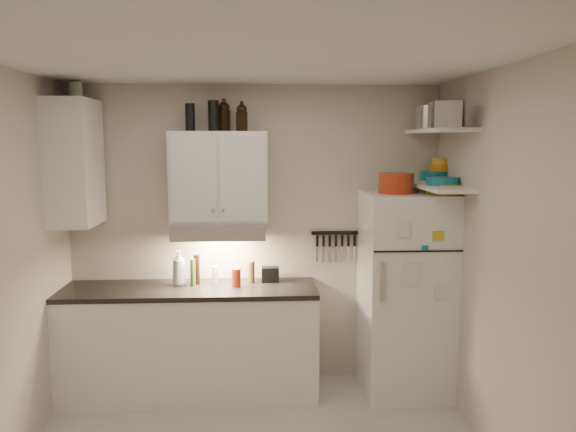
{
  "coord_description": "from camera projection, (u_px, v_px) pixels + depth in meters",
  "views": [
    {
      "loc": [
        0.01,
        -3.36,
        2.11
      ],
      "look_at": [
        0.25,
        0.9,
        1.55
      ],
      "focal_mm": 35.0,
      "sensor_mm": 36.0,
      "label": 1
    }
  ],
  "objects": [
    {
      "name": "pepper_mill",
      "position": [
        251.0,
        272.0,
        4.78
      ],
      "size": [
        0.08,
        0.08,
        0.19
      ],
      "primitive_type": "cylinder",
      "rotation": [
        0.0,
        0.0,
        0.42
      ],
      "color": "brown",
      "rests_on": "countertop"
    },
    {
      "name": "countertop",
      "position": [
        190.0,
        290.0,
        4.64
      ],
      "size": [
        2.1,
        0.62,
        0.04
      ],
      "primitive_type": "cube",
      "color": "black",
      "rests_on": "base_cabinet"
    },
    {
      "name": "oil_bottle",
      "position": [
        193.0,
        273.0,
        4.66
      ],
      "size": [
        0.05,
        0.05,
        0.23
      ],
      "primitive_type": "cylinder",
      "rotation": [
        0.0,
        0.0,
        -0.14
      ],
      "color": "#39691A",
      "rests_on": "countertop"
    },
    {
      "name": "fridge",
      "position": [
        405.0,
        294.0,
        4.7
      ],
      "size": [
        0.7,
        0.68,
        1.7
      ],
      "primitive_type": "cube",
      "color": "white",
      "rests_on": "floor"
    },
    {
      "name": "shelf_lo",
      "position": [
        438.0,
        187.0,
        4.46
      ],
      "size": [
        0.3,
        0.95,
        0.03
      ],
      "primitive_type": "cube",
      "color": "white",
      "rests_on": "right_wall"
    },
    {
      "name": "soap_bottle",
      "position": [
        179.0,
        266.0,
        4.69
      ],
      "size": [
        0.17,
        0.17,
        0.34
      ],
      "primitive_type": "imported",
      "rotation": [
        0.0,
        0.0,
        -0.36
      ],
      "color": "white",
      "rests_on": "countertop"
    },
    {
      "name": "plates",
      "position": [
        443.0,
        181.0,
        4.42
      ],
      "size": [
        0.26,
        0.26,
        0.06
      ],
      "primitive_type": "cylinder",
      "rotation": [
        0.0,
        0.0,
        0.02
      ],
      "color": "#166B7A",
      "rests_on": "shelf_lo"
    },
    {
      "name": "shelf_hi",
      "position": [
        439.0,
        131.0,
        4.4
      ],
      "size": [
        0.3,
        0.95,
        0.03
      ],
      "primitive_type": "cube",
      "color": "white",
      "rests_on": "right_wall"
    },
    {
      "name": "vinegar_bottle",
      "position": [
        197.0,
        269.0,
        4.73
      ],
      "size": [
        0.06,
        0.06,
        0.25
      ],
      "primitive_type": "cylinder",
      "rotation": [
        0.0,
        0.0,
        -0.07
      ],
      "color": "black",
      "rests_on": "countertop"
    },
    {
      "name": "right_wall",
      "position": [
        512.0,
        273.0,
        3.52
      ],
      "size": [
        0.02,
        3.0,
        2.6
      ],
      "primitive_type": "cube",
      "color": "beige",
      "rests_on": "ground"
    },
    {
      "name": "base_cabinet",
      "position": [
        191.0,
        343.0,
        4.7
      ],
      "size": [
        2.1,
        0.6,
        0.88
      ],
      "primitive_type": "cube",
      "color": "white",
      "rests_on": "floor"
    },
    {
      "name": "caddy",
      "position": [
        270.0,
        274.0,
        4.82
      ],
      "size": [
        0.15,
        0.11,
        0.13
      ],
      "primitive_type": "cube",
      "rotation": [
        0.0,
        0.0,
        -0.02
      ],
      "color": "black",
      "rests_on": "countertop"
    },
    {
      "name": "book_stack",
      "position": [
        445.0,
        189.0,
        4.43
      ],
      "size": [
        0.26,
        0.3,
        0.08
      ],
      "primitive_type": "cube",
      "rotation": [
        0.0,
        0.0,
        0.28
      ],
      "color": "gold",
      "rests_on": "fridge"
    },
    {
      "name": "stock_pot",
      "position": [
        432.0,
        118.0,
        4.68
      ],
      "size": [
        0.34,
        0.34,
        0.2
      ],
      "primitive_type": "cylinder",
      "rotation": [
        0.0,
        0.0,
        -0.28
      ],
      "color": "silver",
      "rests_on": "shelf_hi"
    },
    {
      "name": "growler_b",
      "position": [
        242.0,
        117.0,
        4.56
      ],
      "size": [
        0.12,
        0.12,
        0.22
      ],
      "primitive_type": null,
      "rotation": [
        0.0,
        0.0,
        0.42
      ],
      "color": "black",
      "rests_on": "upper_cabinet"
    },
    {
      "name": "clear_bottle",
      "position": [
        215.0,
        275.0,
        4.74
      ],
      "size": [
        0.06,
        0.06,
        0.15
      ],
      "primitive_type": "cylinder",
      "rotation": [
        0.0,
        0.0,
        0.14
      ],
      "color": "silver",
      "rests_on": "countertop"
    },
    {
      "name": "upper_cabinet",
      "position": [
        219.0,
        177.0,
        4.66
      ],
      "size": [
        0.8,
        0.33,
        0.75
      ],
      "primitive_type": "cube",
      "color": "white",
      "rests_on": "back_wall"
    },
    {
      "name": "bowl_orange",
      "position": [
        441.0,
        168.0,
        4.75
      ],
      "size": [
        0.19,
        0.19,
        0.06
      ],
      "primitive_type": "cylinder",
      "color": "orange",
      "rests_on": "bowl_teal"
    },
    {
      "name": "back_wall",
      "position": [
        256.0,
        235.0,
        4.92
      ],
      "size": [
        3.2,
        0.02,
        2.6
      ],
      "primitive_type": "cube",
      "color": "beige",
      "rests_on": "ground"
    },
    {
      "name": "tin_b",
      "position": [
        448.0,
        115.0,
        3.99
      ],
      "size": [
        0.23,
        0.23,
        0.18
      ],
      "primitive_type": "cube",
      "rotation": [
        0.0,
        0.0,
        -0.28
      ],
      "color": "#AAAAAD",
      "rests_on": "shelf_hi"
    },
    {
      "name": "ceiling",
      "position": [
        254.0,
        56.0,
        3.26
      ],
      "size": [
        3.2,
        3.0,
        0.02
      ],
      "primitive_type": "cube",
      "color": "silver",
      "rests_on": "ground"
    },
    {
      "name": "bowl_yellow",
      "position": [
        441.0,
        161.0,
        4.74
      ],
      "size": [
        0.15,
        0.15,
        0.05
      ],
      "primitive_type": "cylinder",
      "color": "gold",
      "rests_on": "bowl_orange"
    },
    {
      "name": "thermos_b",
      "position": [
        190.0,
        117.0,
        4.57
      ],
      "size": [
        0.09,
        0.09,
        0.22
      ],
      "primitive_type": "cylinder",
      "rotation": [
        0.0,
        0.0,
        0.2
      ],
      "color": "black",
      "rests_on": "upper_cabinet"
    },
    {
      "name": "side_jar",
      "position": [
        76.0,
        91.0,
        4.5
      ],
      "size": [
        0.12,
        0.12,
        0.14
      ],
      "primitive_type": "cylinder",
      "rotation": [
        0.0,
        0.0,
        -0.14
      ],
      "color": "silver",
      "rests_on": "side_cabinet"
    },
    {
      "name": "knife_strip",
      "position": [
        335.0,
        233.0,
        4.93
      ],
      "size": [
        0.42,
        0.02,
        0.03
      ],
      "primitive_type": "cube",
      "color": "black",
      "rests_on": "back_wall"
    },
    {
      "name": "thermos_a",
      "position": [
        213.0,
        116.0,
        4.59
      ],
      "size": [
        0.11,
        0.11,
        0.25
      ],
      "primitive_type": "cylinder",
      "rotation": [
        0.0,
        0.0,
        0.37
      ],
      "color": "black",
      "rests_on": "upper_cabinet"
    },
    {
      "name": "bowl_teal",
      "position": [
        434.0,
        177.0,
        4.74
      ],
      "size": [
        0.24,
        0.24,
        0.1
      ],
      "primitive_type": "cylinder",
      "color": "#166B7A",
      "rests_on": "shelf_lo"
    },
    {
      "name": "side_cabinet",
      "position": [
        74.0,
        163.0,
        4.45
      ],
      "size": [
        0.33,
        0.55,
        1.0
      ],
      "primitive_type": "cube",
      "color": "white",
      "rests_on": "left_wall"
    },
    {
      "name": "dutch_oven",
      "position": [
        396.0,
        183.0,
        4.54
      ],
      "size": [
        0.33,
        0.33,
        0.17
      ],
      "primitive_type": "cylinder",
      "rotation": [
        0.0,
        0.0,
        -0.19
      ],
      "color": "#9F2F12",
      "rests_on": "fridge"
    },
    {
      "name": "range_hood",
      "position": [
        220.0,
        230.0,
        4.66
      ],
      "size": [
        0.76,
        0.46,
        0.12
      ],
      "primitive_type": "cube",
      "color": "silver",
      "rests_on": "back_wall"
    },
    {
      "name": "red_jar",
      "position": [
        236.0,
        278.0,
        4.65
      ],
      "size": [
        0.1,
        0.1,
        0.15
      ],
      "primitive_type": "cylinder",
      "rotation": [
        0.0,
        0.0,
        0.34
      ],
      "color": "#9F2F12",
      "rests_on": "countertop"
    },
    {
      "name": "tin_a",
      "position": [
        443.0,
        116.0,
        4.36
      ],
      "size": [
        0.23,
        0.21,
        0.21
      ],
      "primitive_type": "cube",
      "rotation": [
        0.0,
        0.0,
        -0.15
      ],
      "color": "#AAAAAD",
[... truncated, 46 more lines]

